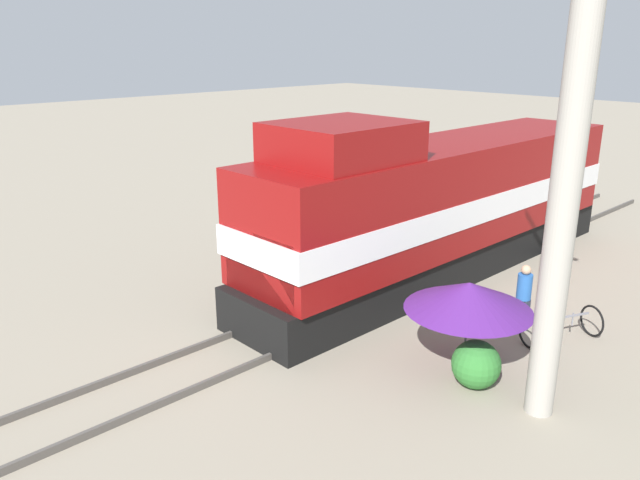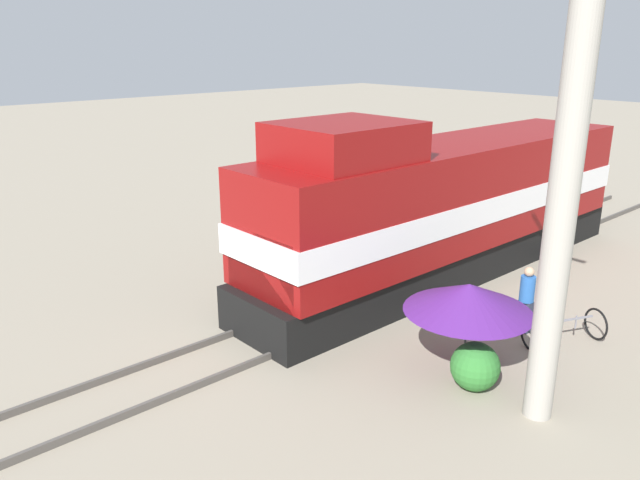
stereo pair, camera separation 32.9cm
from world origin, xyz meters
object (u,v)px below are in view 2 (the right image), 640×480
at_px(vendor_umbrella, 469,298).
at_px(person_bystander, 526,297).
at_px(utility_pole, 567,162).
at_px(bicycle, 564,329).
at_px(locomotive, 441,207).

distance_m(vendor_umbrella, person_bystander, 2.77).
height_order(utility_pole, vendor_umbrella, utility_pole).
bearing_deg(utility_pole, person_bystander, 124.87).
distance_m(utility_pole, bicycle, 5.29).
height_order(locomotive, vendor_umbrella, locomotive).
bearing_deg(vendor_umbrella, bicycle, 74.81).
distance_m(vendor_umbrella, bicycle, 3.10).
xyz_separation_m(locomotive, bicycle, (4.57, -1.34, -1.67)).
height_order(utility_pole, person_bystander, utility_pole).
bearing_deg(locomotive, vendor_umbrella, -46.65).
bearing_deg(person_bystander, bicycle, 4.20).
bearing_deg(bicycle, locomotive, 7.43).
xyz_separation_m(locomotive, vendor_umbrella, (3.83, -4.06, -0.38)).
height_order(locomotive, utility_pole, utility_pole).
distance_m(locomotive, utility_pole, 7.52).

